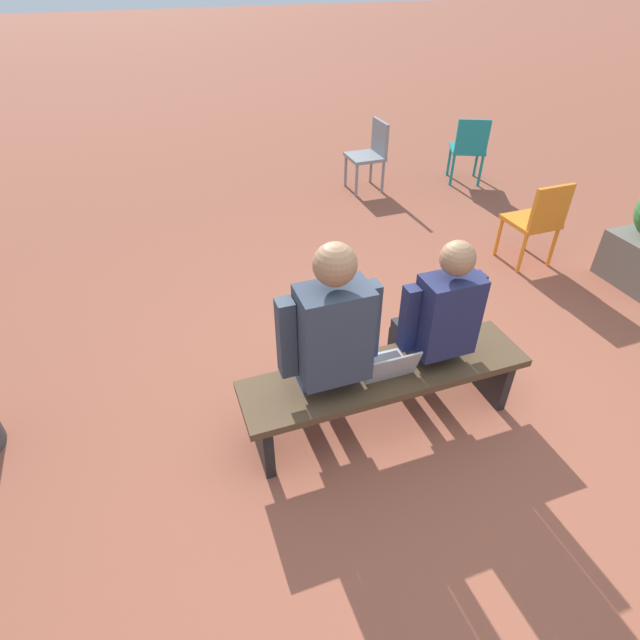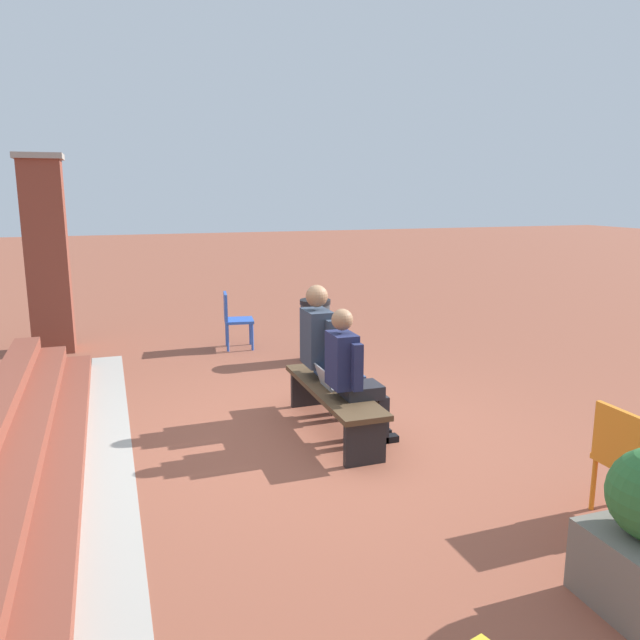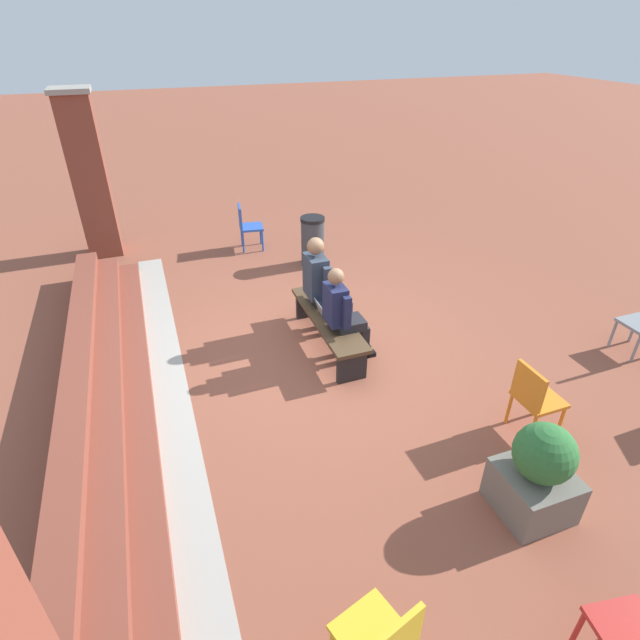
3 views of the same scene
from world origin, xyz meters
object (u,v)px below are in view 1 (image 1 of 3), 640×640
person_adult (326,339)px  plastic_chair_mid_courtyard (371,151)px  laptop (386,366)px  bench (385,382)px  plastic_chair_far_left (538,219)px  plastic_chair_far_right (469,146)px  person_student (435,322)px

person_adult → plastic_chair_mid_courtyard: (-1.93, -3.62, -0.26)m
laptop → plastic_chair_mid_courtyard: plastic_chair_mid_courtyard is taller
bench → plastic_chair_far_left: bearing=-148.1°
plastic_chair_far_right → laptop: bearing=50.7°
person_student → person_adult: bearing=-0.5°
bench → plastic_chair_far_right: size_ratio=2.14×
person_adult → plastic_chair_far_left: person_adult is taller
person_adult → plastic_chair_far_right: person_adult is taller
bench → plastic_chair_far_right: plastic_chair_far_right is taller
laptop → plastic_chair_far_left: plastic_chair_far_left is taller
bench → laptop: bearing=42.6°
plastic_chair_mid_courtyard → bench: bearing=67.1°
bench → laptop: size_ratio=5.62×
bench → person_adult: person_adult is taller
plastic_chair_far_left → plastic_chair_far_right: (-0.59, -2.06, 0.00)m
plastic_chair_mid_courtyard → plastic_chair_far_left: bearing=106.3°
plastic_chair_mid_courtyard → plastic_chair_far_left: size_ratio=1.00×
bench → plastic_chair_mid_courtyard: 4.01m
person_student → plastic_chair_mid_courtyard: 3.84m
plastic_chair_far_left → person_adult: bearing=26.9°
bench → person_student: size_ratio=1.40×
bench → person_student: (-0.33, -0.06, 0.34)m
plastic_chair_far_left → laptop: bearing=32.0°
person_student → plastic_chair_far_right: (-2.49, -3.39, -0.21)m
plastic_chair_far_left → plastic_chair_far_right: size_ratio=1.00×
person_student → laptop: (0.35, 0.08, -0.19)m
person_adult → plastic_chair_mid_courtyard: size_ratio=1.66×
person_adult → plastic_chair_far_right: (-3.20, -3.38, -0.26)m
bench → plastic_chair_mid_courtyard: (-1.56, -3.70, 0.13)m
person_student → plastic_chair_far_left: person_student is taller
person_student → laptop: size_ratio=4.01×
laptop → person_student: bearing=-167.7°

